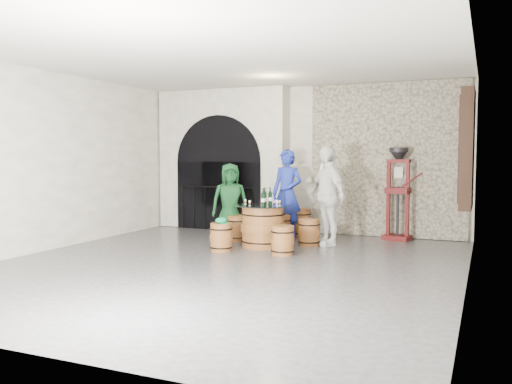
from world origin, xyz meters
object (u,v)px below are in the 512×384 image
at_px(barrel_stool_left, 237,228).
at_px(person_green, 230,201).
at_px(wine_bottle_center, 263,199).
at_px(barrel_table, 263,226).
at_px(person_white, 327,196).
at_px(wine_bottle_right, 270,198).
at_px(barrel_stool_near_left, 221,237).
at_px(barrel_stool_right, 309,233).
at_px(wine_bottle_left, 265,198).
at_px(person_blue, 287,194).
at_px(side_barrel, 301,223).
at_px(barrel_stool_far, 281,228).
at_px(corking_press, 398,186).
at_px(barrel_stool_near_right, 283,240).

height_order(barrel_stool_left, person_green, person_green).
bearing_deg(wine_bottle_center, barrel_table, 113.66).
xyz_separation_m(person_white, wine_bottle_right, (-0.97, -0.47, -0.03)).
bearing_deg(barrel_stool_near_left, wine_bottle_right, 56.67).
height_order(barrel_stool_left, barrel_stool_right, same).
xyz_separation_m(barrel_stool_right, wine_bottle_left, (-0.75, -0.38, 0.66)).
distance_m(barrel_stool_left, person_green, 0.59).
bearing_deg(wine_bottle_center, person_blue, 90.29).
relative_size(barrel_stool_near_left, wine_bottle_right, 1.54).
height_order(wine_bottle_right, side_barrel, wine_bottle_right).
bearing_deg(barrel_stool_right, barrel_stool_far, 149.83).
bearing_deg(barrel_stool_far, corking_press, 23.60).
bearing_deg(side_barrel, wine_bottle_right, -98.37).
bearing_deg(corking_press, wine_bottle_center, -127.04).
relative_size(person_blue, wine_bottle_left, 5.60).
distance_m(barrel_stool_far, barrel_stool_near_left, 1.68).
distance_m(barrel_table, barrel_stool_near_left, 0.89).
xyz_separation_m(person_white, wine_bottle_center, (-1.00, -0.73, -0.03)).
bearing_deg(barrel_stool_near_left, barrel_stool_left, 101.39).
height_order(barrel_stool_right, side_barrel, side_barrel).
distance_m(barrel_stool_near_left, wine_bottle_center, 1.06).
bearing_deg(person_blue, side_barrel, 54.11).
bearing_deg(barrel_stool_near_right, wine_bottle_left, 131.67).
distance_m(wine_bottle_left, wine_bottle_right, 0.12).
bearing_deg(barrel_table, barrel_stool_left, 148.21).
xyz_separation_m(barrel_stool_right, wine_bottle_center, (-0.71, -0.55, 0.66)).
bearing_deg(corking_press, barrel_table, -129.08).
bearing_deg(person_green, barrel_stool_far, -19.90).
relative_size(barrel_stool_left, barrel_stool_right, 1.00).
bearing_deg(wine_bottle_left, barrel_table, -92.96).
xyz_separation_m(side_barrel, corking_press, (1.92, 0.39, 0.78)).
relative_size(barrel_stool_far, person_white, 0.27).
distance_m(barrel_stool_near_left, side_barrel, 2.27).
height_order(barrel_table, person_blue, person_blue).
bearing_deg(barrel_stool_near_right, barrel_stool_right, 83.23).
height_order(barrel_stool_far, barrel_stool_near_right, same).
bearing_deg(wine_bottle_left, person_blue, 88.36).
relative_size(person_blue, wine_bottle_right, 5.60).
distance_m(barrel_stool_near_left, person_green, 1.49).
xyz_separation_m(barrel_stool_near_left, wine_bottle_left, (0.51, 0.79, 0.66)).
xyz_separation_m(person_green, person_white, (2.01, 0.03, 0.17)).
relative_size(barrel_stool_near_left, corking_press, 0.27).
bearing_deg(barrel_stool_near_right, barrel_stool_near_left, -175.18).
distance_m(barrel_stool_far, corking_press, 2.49).
distance_m(barrel_table, corking_press, 2.91).
distance_m(person_green, side_barrel, 1.55).
bearing_deg(side_barrel, person_green, -146.32).
bearing_deg(wine_bottle_left, wine_bottle_right, 54.07).
height_order(person_blue, wine_bottle_right, person_blue).
relative_size(barrel_table, wine_bottle_center, 3.11).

